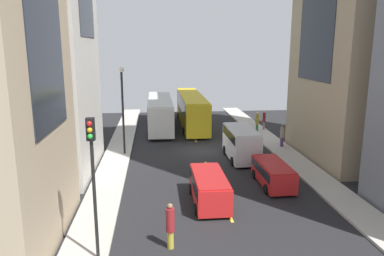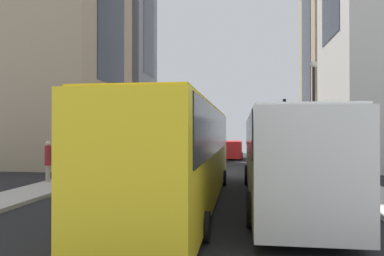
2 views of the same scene
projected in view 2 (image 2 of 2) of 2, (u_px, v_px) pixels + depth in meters
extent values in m
plane|color=black|center=(215.00, 171.00, 24.29)|extent=(40.43, 40.43, 0.00)
cube|color=#B2ADA3|center=(325.00, 172.00, 23.31)|extent=(2.19, 44.00, 0.15)
cube|color=#B2ADA3|center=(113.00, 169.00, 25.27)|extent=(2.19, 44.00, 0.15)
cube|color=yellow|center=(227.00, 153.00, 45.09)|extent=(0.16, 2.00, 0.01)
cube|color=yellow|center=(224.00, 157.00, 36.77)|extent=(0.16, 2.00, 0.01)
cube|color=yellow|center=(219.00, 165.00, 28.45)|extent=(0.16, 2.00, 0.01)
cube|color=yellow|center=(209.00, 180.00, 20.13)|extent=(0.16, 2.00, 0.01)
cube|color=yellow|center=(186.00, 214.00, 11.81)|extent=(0.16, 2.00, 0.01)
cube|color=tan|center=(356.00, 41.00, 36.87)|extent=(9.85, 9.07, 23.77)
cube|color=#1E232D|center=(356.00, 41.00, 36.87)|extent=(9.95, 4.99, 13.07)
cube|color=silver|center=(282.00, 155.00, 13.99)|extent=(2.55, 12.95, 3.00)
cube|color=black|center=(282.00, 133.00, 14.00)|extent=(2.60, 11.91, 1.20)
cube|color=beige|center=(282.00, 115.00, 14.00)|extent=(2.45, 12.43, 0.08)
cylinder|color=black|center=(342.00, 212.00, 9.84)|extent=(0.46, 1.00, 1.00)
cylinder|color=black|center=(255.00, 210.00, 10.17)|extent=(0.46, 1.00, 1.00)
cylinder|color=black|center=(297.00, 176.00, 17.80)|extent=(0.46, 1.00, 1.00)
cylinder|color=black|center=(249.00, 175.00, 18.12)|extent=(0.46, 1.00, 1.00)
cube|color=yellow|center=(185.00, 154.00, 13.55)|extent=(2.45, 14.72, 3.30)
cube|color=black|center=(185.00, 131.00, 13.55)|extent=(2.50, 13.54, 1.48)
cube|color=gold|center=(185.00, 109.00, 13.56)|extent=(2.35, 14.13, 0.08)
cylinder|color=black|center=(201.00, 226.00, 8.86)|extent=(0.44, 0.76, 0.76)
cylinder|color=black|center=(113.00, 223.00, 9.17)|extent=(0.44, 0.76, 0.76)
cylinder|color=black|center=(222.00, 178.00, 17.90)|extent=(0.44, 0.76, 0.76)
cylinder|color=black|center=(177.00, 177.00, 18.21)|extent=(0.44, 0.76, 0.76)
cube|color=white|center=(179.00, 149.00, 27.46)|extent=(2.05, 5.25, 2.30)
cube|color=black|center=(179.00, 139.00, 27.46)|extent=(2.09, 4.83, 0.69)
cube|color=silver|center=(179.00, 133.00, 27.47)|extent=(1.97, 5.04, 0.08)
cylinder|color=black|center=(188.00, 164.00, 25.71)|extent=(0.37, 0.72, 0.72)
cylinder|color=black|center=(162.00, 164.00, 25.97)|extent=(0.37, 0.72, 0.72)
cylinder|color=black|center=(194.00, 160.00, 28.93)|extent=(0.37, 0.72, 0.72)
cylinder|color=black|center=(171.00, 160.00, 29.19)|extent=(0.37, 0.72, 0.72)
cube|color=red|center=(232.00, 149.00, 35.07)|extent=(1.84, 4.72, 1.47)
cube|color=black|center=(232.00, 146.00, 35.08)|extent=(1.88, 4.34, 0.62)
cube|color=#A91A1A|center=(232.00, 141.00, 35.08)|extent=(1.77, 4.53, 0.08)
cylinder|color=black|center=(241.00, 157.00, 33.50)|extent=(0.33, 0.62, 0.62)
cylinder|color=black|center=(223.00, 157.00, 33.74)|extent=(0.33, 0.62, 0.62)
cylinder|color=black|center=(241.00, 155.00, 36.40)|extent=(0.33, 0.62, 0.62)
cylinder|color=black|center=(224.00, 155.00, 36.64)|extent=(0.33, 0.62, 0.62)
cube|color=red|center=(182.00, 151.00, 33.37)|extent=(1.73, 4.47, 1.28)
cube|color=black|center=(182.00, 148.00, 33.37)|extent=(1.76, 4.11, 0.54)
cube|color=#A91A1A|center=(182.00, 144.00, 33.38)|extent=(1.66, 4.29, 0.08)
cylinder|color=black|center=(188.00, 158.00, 31.89)|extent=(0.31, 0.62, 0.62)
cylinder|color=black|center=(170.00, 158.00, 32.10)|extent=(0.31, 0.62, 0.62)
cylinder|color=black|center=(192.00, 156.00, 34.63)|extent=(0.31, 0.62, 0.62)
cylinder|color=black|center=(176.00, 156.00, 34.85)|extent=(0.31, 0.62, 0.62)
cylinder|color=gold|center=(256.00, 152.00, 39.43)|extent=(0.30, 0.30, 0.83)
cylinder|color=maroon|center=(256.00, 143.00, 39.44)|extent=(0.40, 0.40, 1.10)
sphere|color=#8C6647|center=(256.00, 137.00, 39.44)|extent=(0.24, 0.24, 0.24)
cylinder|color=gray|center=(48.00, 174.00, 18.19)|extent=(0.24, 0.24, 0.83)
cylinder|color=maroon|center=(48.00, 156.00, 18.20)|extent=(0.32, 0.32, 0.99)
sphere|color=beige|center=(48.00, 143.00, 18.20)|extent=(0.25, 0.25, 0.25)
cylinder|color=#336B38|center=(75.00, 172.00, 18.95)|extent=(0.27, 0.27, 0.78)
cylinder|color=gold|center=(75.00, 154.00, 18.96)|extent=(0.36, 0.36, 1.10)
sphere|color=beige|center=(75.00, 142.00, 18.96)|extent=(0.23, 0.23, 0.23)
cylinder|color=#593372|center=(107.00, 162.00, 25.07)|extent=(0.29, 0.29, 0.82)
cylinder|color=gray|center=(107.00, 149.00, 25.08)|extent=(0.39, 0.39, 0.95)
sphere|color=#8C6647|center=(107.00, 141.00, 25.08)|extent=(0.24, 0.24, 0.24)
cylinder|color=black|center=(284.00, 131.00, 39.74)|extent=(0.14, 0.14, 5.16)
cube|color=black|center=(284.00, 103.00, 39.77)|extent=(0.32, 0.32, 0.90)
sphere|color=red|center=(284.00, 101.00, 39.94)|extent=(0.20, 0.20, 0.20)
sphere|color=orange|center=(284.00, 103.00, 39.94)|extent=(0.20, 0.20, 0.20)
sphere|color=green|center=(284.00, 106.00, 39.94)|extent=(0.20, 0.20, 0.20)
cylinder|color=black|center=(314.00, 118.00, 23.98)|extent=(0.18, 0.18, 6.81)
sphere|color=silver|center=(314.00, 64.00, 24.01)|extent=(0.44, 0.44, 0.44)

